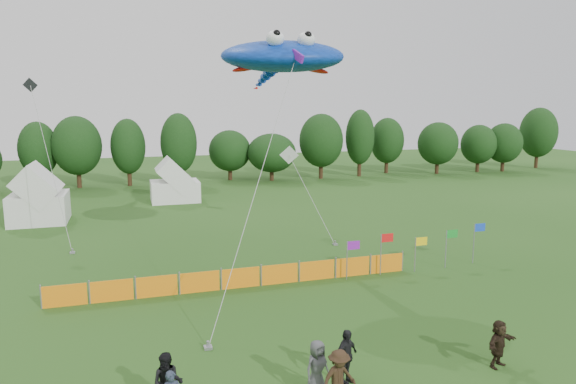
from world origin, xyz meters
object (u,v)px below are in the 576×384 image
object	(u,v)px
barrier_fence	(241,278)
spectator_d	(346,357)
spectator_c	(339,379)
spectator_f	(499,344)
tent_right	(175,184)
stingray_kite	(281,58)
spectator_e	(317,368)
spectator_b	(168,384)
tent_left	(39,199)

from	to	relation	value
barrier_fence	spectator_d	world-z (taller)	spectator_d
spectator_c	spectator_f	size ratio (longest dim) A/B	1.08
tent_right	stingray_kite	xyz separation A→B (m)	(3.52, -23.22, 9.65)
tent_right	spectator_e	distance (m)	34.94
spectator_b	spectator_f	world-z (taller)	spectator_b
tent_left	spectator_f	distance (m)	34.52
barrier_fence	spectator_b	size ratio (longest dim) A/B	9.66
barrier_fence	spectator_f	world-z (taller)	spectator_f
barrier_fence	spectator_b	distance (m)	10.57
spectator_c	spectator_d	xyz separation A→B (m)	(0.76, 1.20, 0.00)
spectator_c	stingray_kite	xyz separation A→B (m)	(1.97, 12.53, 10.35)
spectator_b	barrier_fence	bearing A→B (deg)	82.17
tent_left	spectator_b	world-z (taller)	tent_left
tent_left	barrier_fence	distance (m)	22.26
barrier_fence	spectator_e	world-z (taller)	spectator_e
barrier_fence	spectator_f	xyz separation A→B (m)	(6.78, -10.25, 0.33)
spectator_f	stingray_kite	bearing A→B (deg)	87.74
tent_left	spectator_d	size ratio (longest dim) A/B	2.30
spectator_f	spectator_c	bearing A→B (deg)	164.03
stingray_kite	tent_right	bearing A→B (deg)	98.62
tent_left	stingray_kite	xyz separation A→B (m)	(14.30, -17.21, 9.40)
tent_right	spectator_f	bearing A→B (deg)	-77.63
spectator_b	stingray_kite	distance (m)	16.78
stingray_kite	spectator_c	bearing A→B (deg)	-98.94
spectator_c	spectator_e	bearing A→B (deg)	100.90
spectator_b	spectator_c	distance (m)	4.98
tent_left	barrier_fence	xyz separation A→B (m)	(11.71, -18.88, -1.35)
spectator_c	spectator_f	bearing A→B (deg)	-6.93
spectator_e	spectator_b	bearing A→B (deg)	156.33
tent_right	spectator_d	world-z (taller)	tent_right
tent_left	spectator_f	size ratio (longest dim) A/B	2.50
spectator_e	spectator_f	distance (m)	6.53
barrier_fence	stingray_kite	distance (m)	11.18
tent_right	spectator_b	size ratio (longest dim) A/B	2.42
tent_right	barrier_fence	size ratio (longest dim) A/B	0.25
spectator_b	spectator_c	world-z (taller)	spectator_b
spectator_c	tent_left	bearing A→B (deg)	99.95
spectator_f	spectator_d	bearing A→B (deg)	152.13
spectator_c	spectator_e	distance (m)	0.92
barrier_fence	spectator_e	size ratio (longest dim) A/B	10.19
spectator_d	spectator_f	world-z (taller)	spectator_d
barrier_fence	spectator_c	distance (m)	10.89
spectator_e	stingray_kite	xyz separation A→B (m)	(2.34, 11.69, 10.37)
tent_left	spectator_c	xyz separation A→B (m)	(12.33, -29.74, -0.95)
spectator_d	stingray_kite	distance (m)	15.39
tent_left	spectator_c	size ratio (longest dim) A/B	2.30
tent_right	spectator_c	size ratio (longest dim) A/B	2.49
spectator_c	stingray_kite	size ratio (longest dim) A/B	0.12
barrier_fence	tent_left	bearing A→B (deg)	121.81
spectator_f	tent_right	bearing A→B (deg)	80.76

